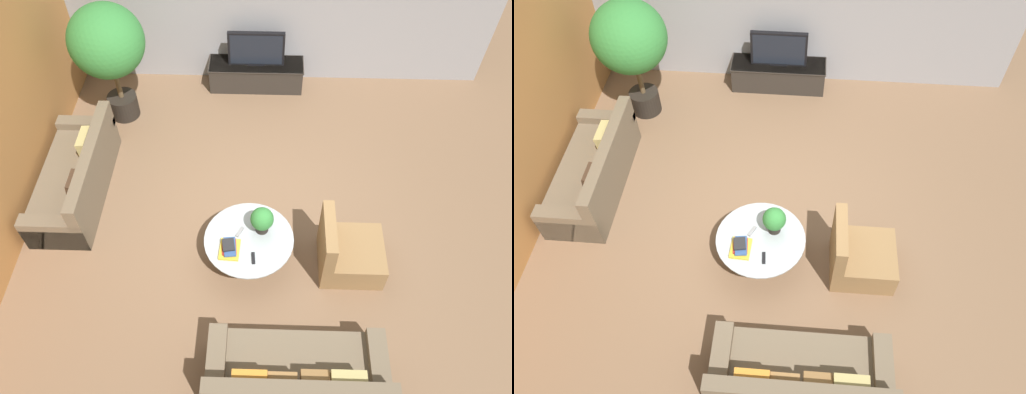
# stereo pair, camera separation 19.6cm
# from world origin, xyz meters

# --- Properties ---
(ground_plane) EXTENTS (24.00, 24.00, 0.00)m
(ground_plane) POSITION_xyz_m (0.00, 0.00, 0.00)
(ground_plane) COLOR brown
(media_console) EXTENTS (1.60, 0.50, 0.46)m
(media_console) POSITION_xyz_m (-0.16, 2.94, 0.24)
(media_console) COLOR #2D2823
(media_console) RESTS_ON ground
(television) EXTENTS (0.93, 0.13, 0.60)m
(television) POSITION_xyz_m (-0.16, 2.94, 0.76)
(television) COLOR black
(television) RESTS_ON media_console
(coffee_table) EXTENTS (1.13, 1.13, 0.44)m
(coffee_table) POSITION_xyz_m (-0.14, -0.56, 0.31)
(coffee_table) COLOR #756656
(coffee_table) RESTS_ON ground
(couch_by_wall) EXTENTS (0.84, 2.04, 0.84)m
(couch_by_wall) POSITION_xyz_m (-2.63, 0.49, 0.28)
(couch_by_wall) COLOR brown
(couch_by_wall) RESTS_ON ground
(couch_near_entry) EXTENTS (1.92, 0.84, 0.84)m
(couch_near_entry) POSITION_xyz_m (0.43, -2.21, 0.29)
(couch_near_entry) COLOR brown
(couch_near_entry) RESTS_ON ground
(armchair_wicker) EXTENTS (0.80, 0.76, 0.86)m
(armchair_wicker) POSITION_xyz_m (1.10, -0.62, 0.27)
(armchair_wicker) COLOR olive
(armchair_wicker) RESTS_ON ground
(potted_palm_tall) EXTENTS (1.11, 1.11, 1.95)m
(potted_palm_tall) POSITION_xyz_m (-2.30, 2.15, 1.33)
(potted_palm_tall) COLOR black
(potted_palm_tall) RESTS_ON ground
(potted_plant_tabletop) EXTENTS (0.29, 0.29, 0.38)m
(potted_plant_tabletop) POSITION_xyz_m (0.02, -0.42, 0.65)
(potted_plant_tabletop) COLOR black
(potted_plant_tabletop) RESTS_ON coffee_table
(book_stack) EXTENTS (0.26, 0.32, 0.11)m
(book_stack) POSITION_xyz_m (-0.38, -0.73, 0.48)
(book_stack) COLOR gold
(book_stack) RESTS_ON coffee_table
(remote_black) EXTENTS (0.05, 0.16, 0.02)m
(remote_black) POSITION_xyz_m (-0.08, -0.85, 0.45)
(remote_black) COLOR black
(remote_black) RESTS_ON coffee_table
(remote_silver) EXTENTS (0.11, 0.16, 0.02)m
(remote_silver) POSITION_xyz_m (-0.26, -0.47, 0.45)
(remote_silver) COLOR gray
(remote_silver) RESTS_ON coffee_table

